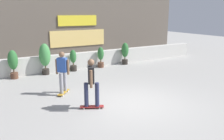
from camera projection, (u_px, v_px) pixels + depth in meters
ground_plane at (133, 103)px, 8.37m from camera, size 48.00×48.00×0.00m
planter_wall at (72, 61)px, 13.29m from camera, size 18.00×0.40×0.90m
building_backdrop at (49, 11)px, 15.98m from camera, size 20.00×2.08×6.50m
potted_plant_0 at (13, 62)px, 11.29m from camera, size 0.47×0.47×1.40m
potted_plant_1 at (45, 56)px, 12.00m from camera, size 0.57×0.57×1.62m
potted_plant_2 at (73, 60)px, 12.83m from camera, size 0.36×0.36×1.18m
potted_plant_3 at (101, 57)px, 13.65m from camera, size 0.37×0.37×1.20m
potted_plant_4 at (125, 52)px, 14.45m from camera, size 0.44×0.44×1.35m
skater_far_left at (91, 82)px, 7.70m from camera, size 0.80×0.54×1.70m
skater_by_wall_left at (63, 71)px, 9.11m from camera, size 0.68×0.73×1.70m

